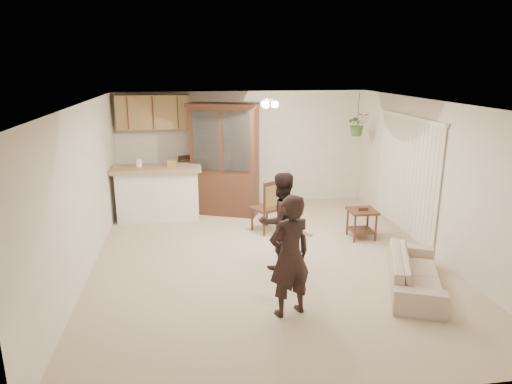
{
  "coord_description": "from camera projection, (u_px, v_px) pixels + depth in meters",
  "views": [
    {
      "loc": [
        -1.18,
        -6.71,
        3.04
      ],
      "look_at": [
        -0.14,
        0.4,
        1.04
      ],
      "focal_mm": 32.0,
      "sensor_mm": 36.0,
      "label": 1
    }
  ],
  "objects": [
    {
      "name": "floor",
      "position": [
        268.0,
        260.0,
        7.38
      ],
      "size": [
        6.5,
        6.5,
        0.0
      ],
      "primitive_type": "plane",
      "color": "#BCAD8E",
      "rests_on": "ground"
    },
    {
      "name": "ceiling",
      "position": [
        269.0,
        103.0,
        6.71
      ],
      "size": [
        5.5,
        6.5,
        0.02
      ],
      "primitive_type": "cube",
      "color": "silver",
      "rests_on": "wall_back"
    },
    {
      "name": "wall_back",
      "position": [
        243.0,
        148.0,
        10.14
      ],
      "size": [
        5.5,
        0.02,
        2.5
      ],
      "primitive_type": "cube",
      "color": "beige",
      "rests_on": "ground"
    },
    {
      "name": "wall_front",
      "position": [
        333.0,
        280.0,
        3.95
      ],
      "size": [
        5.5,
        0.02,
        2.5
      ],
      "primitive_type": "cube",
      "color": "beige",
      "rests_on": "ground"
    },
    {
      "name": "wall_left",
      "position": [
        83.0,
        192.0,
        6.66
      ],
      "size": [
        0.02,
        6.5,
        2.5
      ],
      "primitive_type": "cube",
      "color": "beige",
      "rests_on": "ground"
    },
    {
      "name": "wall_right",
      "position": [
        434.0,
        179.0,
        7.43
      ],
      "size": [
        0.02,
        6.5,
        2.5
      ],
      "primitive_type": "cube",
      "color": "beige",
      "rests_on": "ground"
    },
    {
      "name": "breakfast_bar",
      "position": [
        158.0,
        195.0,
        9.23
      ],
      "size": [
        1.6,
        0.55,
        1.0
      ],
      "primitive_type": "cube",
      "color": "white",
      "rests_on": "floor"
    },
    {
      "name": "bar_top",
      "position": [
        157.0,
        169.0,
        9.08
      ],
      "size": [
        1.75,
        0.7,
        0.08
      ],
      "primitive_type": "cube",
      "color": "tan",
      "rests_on": "breakfast_bar"
    },
    {
      "name": "upper_cabinets",
      "position": [
        153.0,
        112.0,
        9.47
      ],
      "size": [
        1.5,
        0.34,
        0.7
      ],
      "primitive_type": "cube",
      "color": "olive",
      "rests_on": "wall_back"
    },
    {
      "name": "vertical_blinds",
      "position": [
        406.0,
        175.0,
        8.32
      ],
      "size": [
        0.06,
        2.3,
        2.1
      ],
      "primitive_type": null,
      "color": "silver",
      "rests_on": "wall_right"
    },
    {
      "name": "ceiling_fixture",
      "position": [
        268.0,
        103.0,
        7.91
      ],
      "size": [
        0.36,
        0.36,
        0.2
      ],
      "primitive_type": null,
      "color": "#F7E6B9",
      "rests_on": "ceiling"
    },
    {
      "name": "hanging_plant",
      "position": [
        358.0,
        124.0,
        9.49
      ],
      "size": [
        0.43,
        0.37,
        0.48
      ],
      "primitive_type": "imported",
      "color": "#2D5F26",
      "rests_on": "ceiling"
    },
    {
      "name": "plant_cord",
      "position": [
        359.0,
        109.0,
        9.4
      ],
      "size": [
        0.01,
        0.01,
        0.65
      ],
      "primitive_type": "cylinder",
      "color": "black",
      "rests_on": "ceiling"
    },
    {
      "name": "sofa",
      "position": [
        416.0,
        265.0,
        6.33
      ],
      "size": [
        1.38,
        2.01,
        0.73
      ],
      "primitive_type": "imported",
      "rotation": [
        0.0,
        0.0,
        1.18
      ],
      "color": "beige",
      "rests_on": "floor"
    },
    {
      "name": "adult",
      "position": [
        290.0,
        247.0,
        5.55
      ],
      "size": [
        0.76,
        0.62,
        1.8
      ],
      "primitive_type": "imported",
      "rotation": [
        0.0,
        0.0,
        3.48
      ],
      "color": "black",
      "rests_on": "floor"
    },
    {
      "name": "child",
      "position": [
        281.0,
        226.0,
        6.94
      ],
      "size": [
        0.79,
        0.7,
        1.35
      ],
      "primitive_type": "imported",
      "rotation": [
        0.0,
        0.0,
        3.48
      ],
      "color": "black",
      "rests_on": "floor"
    },
    {
      "name": "china_hutch",
      "position": [
        225.0,
        160.0,
        9.43
      ],
      "size": [
        1.57,
        1.05,
        2.31
      ],
      "rotation": [
        0.0,
        0.0,
        -0.37
      ],
      "color": "#3B1D15",
      "rests_on": "floor"
    },
    {
      "name": "side_table",
      "position": [
        361.0,
        223.0,
        8.24
      ],
      "size": [
        0.49,
        0.49,
        0.59
      ],
      "rotation": [
        0.0,
        0.0,
        -0.0
      ],
      "color": "#3B1D15",
      "rests_on": "floor"
    },
    {
      "name": "chair_bar",
      "position": [
        194.0,
        195.0,
        9.87
      ],
      "size": [
        0.67,
        0.67,
        1.17
      ],
      "rotation": [
        0.0,
        0.0,
        0.35
      ],
      "color": "#3B1D15",
      "rests_on": "floor"
    },
    {
      "name": "chair_hutch_left",
      "position": [
        193.0,
        195.0,
        9.84
      ],
      "size": [
        0.73,
        0.73,
        1.16
      ],
      "rotation": [
        0.0,
        0.0,
        -0.72
      ],
      "color": "#3B1D15",
      "rests_on": "floor"
    },
    {
      "name": "chair_hutch_right",
      "position": [
        266.0,
        216.0,
        8.6
      ],
      "size": [
        0.61,
        0.61,
        1.0
      ],
      "rotation": [
        0.0,
        0.0,
        3.66
      ],
      "color": "#3B1D15",
      "rests_on": "floor"
    },
    {
      "name": "controller_adult",
      "position": [
        308.0,
        233.0,
        5.16
      ],
      "size": [
        0.08,
        0.14,
        0.04
      ],
      "primitive_type": "cube",
      "rotation": [
        0.0,
        0.0,
        3.48
      ],
      "color": "silver",
      "rests_on": "adult"
    },
    {
      "name": "controller_child",
      "position": [
        293.0,
        217.0,
        6.57
      ],
      "size": [
        0.08,
        0.14,
        0.04
      ],
      "primitive_type": "cube",
      "rotation": [
        0.0,
        0.0,
        3.48
      ],
      "color": "silver",
      "rests_on": "child"
    }
  ]
}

